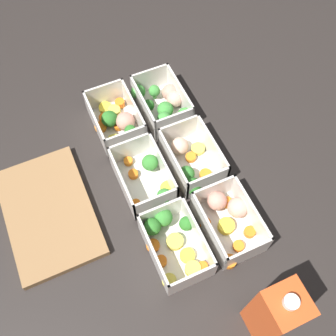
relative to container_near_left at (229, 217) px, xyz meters
The scene contains 9 objects.
ground_plane 0.18m from the container_near_left, 22.75° to the left, with size 4.00×4.00×0.00m, color #282321.
container_near_left is the anchor object (origin of this frame).
container_near_center 0.16m from the container_near_left, ahead, with size 0.16×0.10×0.07m.
container_near_right 0.34m from the container_near_left, ahead, with size 0.16×0.12×0.07m.
container_far_left 0.13m from the container_near_left, 89.18° to the left, with size 0.16×0.11×0.07m.
container_far_center 0.20m from the container_near_left, 37.40° to the left, with size 0.16×0.11×0.07m.
container_far_right 0.36m from the container_near_left, 20.86° to the left, with size 0.16×0.11×0.07m.
juice_carton 0.22m from the container_near_left, behind, with size 0.07×0.07×0.20m.
cutting_board 0.39m from the container_near_left, 63.07° to the left, with size 0.28×0.18×0.02m.
Camera 1 is at (-0.40, 0.18, 0.80)m, focal length 42.00 mm.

